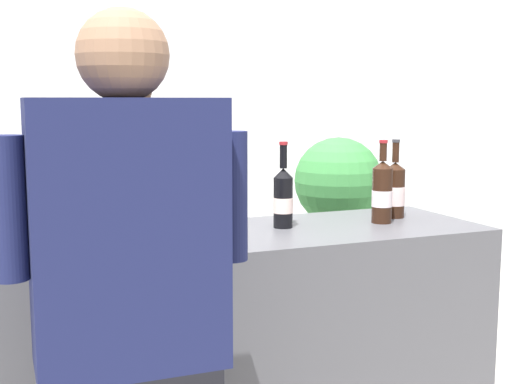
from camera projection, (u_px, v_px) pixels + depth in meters
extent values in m
cube|color=white|center=(102.00, 112.00, 4.74)|extent=(8.00, 0.10, 2.80)
cube|color=#4C4C51|center=(221.00, 367.00, 2.48)|extent=(2.05, 0.60, 1.00)
cylinder|color=black|center=(141.00, 215.00, 2.21)|extent=(0.07, 0.07, 0.21)
cone|color=black|center=(140.00, 177.00, 2.20)|extent=(0.07, 0.07, 0.04)
cylinder|color=black|center=(140.00, 158.00, 2.19)|extent=(0.03, 0.03, 0.09)
cylinder|color=#333338|center=(140.00, 143.00, 2.18)|extent=(0.03, 0.03, 0.01)
cylinder|color=silver|center=(141.00, 218.00, 2.21)|extent=(0.08, 0.08, 0.07)
cylinder|color=black|center=(191.00, 219.00, 2.18)|extent=(0.08, 0.08, 0.20)
cone|color=black|center=(191.00, 183.00, 2.16)|extent=(0.08, 0.08, 0.03)
cylinder|color=black|center=(190.00, 165.00, 2.15)|extent=(0.03, 0.03, 0.09)
cylinder|color=black|center=(190.00, 150.00, 2.15)|extent=(0.04, 0.04, 0.01)
cylinder|color=silver|center=(191.00, 222.00, 2.18)|extent=(0.08, 0.08, 0.06)
cylinder|color=black|center=(147.00, 209.00, 2.36)|extent=(0.08, 0.08, 0.21)
cone|color=black|center=(146.00, 175.00, 2.34)|extent=(0.08, 0.08, 0.04)
cylinder|color=black|center=(145.00, 157.00, 2.33)|extent=(0.03, 0.03, 0.09)
cylinder|color=black|center=(145.00, 143.00, 2.32)|extent=(0.04, 0.04, 0.01)
cylinder|color=#F3DCCB|center=(147.00, 212.00, 2.36)|extent=(0.08, 0.08, 0.06)
cylinder|color=black|center=(382.00, 196.00, 2.63)|extent=(0.08, 0.08, 0.22)
cone|color=black|center=(383.00, 165.00, 2.62)|extent=(0.08, 0.08, 0.03)
cylinder|color=black|center=(383.00, 152.00, 2.61)|extent=(0.03, 0.03, 0.07)
cylinder|color=maroon|center=(383.00, 141.00, 2.60)|extent=(0.03, 0.03, 0.01)
cylinder|color=silver|center=(382.00, 198.00, 2.64)|extent=(0.08, 0.08, 0.06)
cylinder|color=black|center=(283.00, 203.00, 2.54)|extent=(0.07, 0.07, 0.19)
cone|color=black|center=(283.00, 173.00, 2.52)|extent=(0.07, 0.07, 0.04)
cylinder|color=black|center=(283.00, 157.00, 2.51)|extent=(0.03, 0.03, 0.09)
cylinder|color=maroon|center=(283.00, 143.00, 2.51)|extent=(0.03, 0.03, 0.01)
cylinder|color=beige|center=(283.00, 205.00, 2.54)|extent=(0.08, 0.08, 0.06)
cylinder|color=black|center=(395.00, 193.00, 2.76)|extent=(0.08, 0.08, 0.20)
cone|color=black|center=(395.00, 166.00, 2.74)|extent=(0.08, 0.08, 0.03)
cylinder|color=black|center=(396.00, 152.00, 2.73)|extent=(0.03, 0.03, 0.08)
cylinder|color=#333338|center=(396.00, 141.00, 2.73)|extent=(0.03, 0.03, 0.01)
cylinder|color=silver|center=(394.00, 196.00, 2.76)|extent=(0.08, 0.08, 0.08)
cylinder|color=silver|center=(214.00, 237.00, 2.37)|extent=(0.08, 0.08, 0.00)
cylinder|color=silver|center=(214.00, 224.00, 2.36)|extent=(0.01, 0.01, 0.09)
ellipsoid|color=silver|center=(214.00, 198.00, 2.35)|extent=(0.07, 0.07, 0.11)
ellipsoid|color=maroon|center=(214.00, 204.00, 2.35)|extent=(0.06, 0.06, 0.04)
cylinder|color=silver|center=(47.00, 210.00, 2.31)|extent=(0.23, 0.23, 0.21)
torus|color=silver|center=(45.00, 178.00, 2.29)|extent=(0.24, 0.24, 0.01)
cube|color=black|center=(134.00, 335.00, 3.02)|extent=(0.43, 0.29, 0.86)
cube|color=black|center=(130.00, 177.00, 2.92)|extent=(0.47, 0.30, 0.59)
sphere|color=brown|center=(128.00, 88.00, 2.87)|extent=(0.21, 0.21, 0.21)
cylinder|color=black|center=(189.00, 159.00, 2.98)|extent=(0.08, 0.08, 0.33)
cylinder|color=black|center=(68.00, 162.00, 2.85)|extent=(0.08, 0.08, 0.33)
cube|color=#191E47|center=(127.00, 234.00, 1.57)|extent=(0.45, 0.25, 0.64)
sphere|color=#8C664C|center=(123.00, 55.00, 1.52)|extent=(0.21, 0.21, 0.21)
cylinder|color=#191E47|center=(8.00, 209.00, 1.47)|extent=(0.08, 0.08, 0.32)
cylinder|color=#191E47|center=(232.00, 196.00, 1.66)|extent=(0.08, 0.08, 0.32)
cylinder|color=brown|center=(328.00, 337.00, 3.78)|extent=(0.30, 0.30, 0.30)
sphere|color=#387F3D|center=(351.00, 217.00, 3.66)|extent=(0.28, 0.28, 0.28)
sphere|color=#387F3D|center=(338.00, 181.00, 3.62)|extent=(0.48, 0.48, 0.48)
sphere|color=#387F3D|center=(331.00, 242.00, 3.80)|extent=(0.39, 0.39, 0.39)
sphere|color=#387F3D|center=(337.00, 232.00, 3.81)|extent=(0.37, 0.37, 0.37)
cylinder|color=#4C3823|center=(330.00, 259.00, 3.71)|extent=(0.05, 0.05, 0.60)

